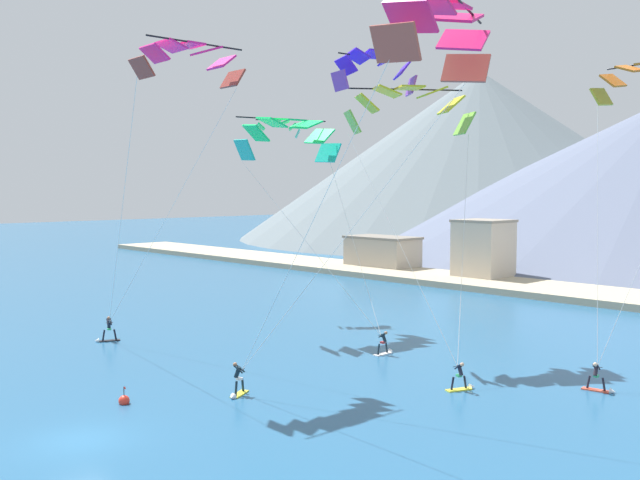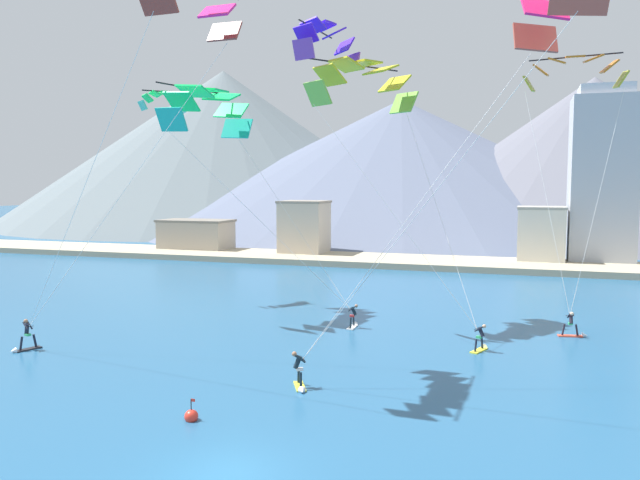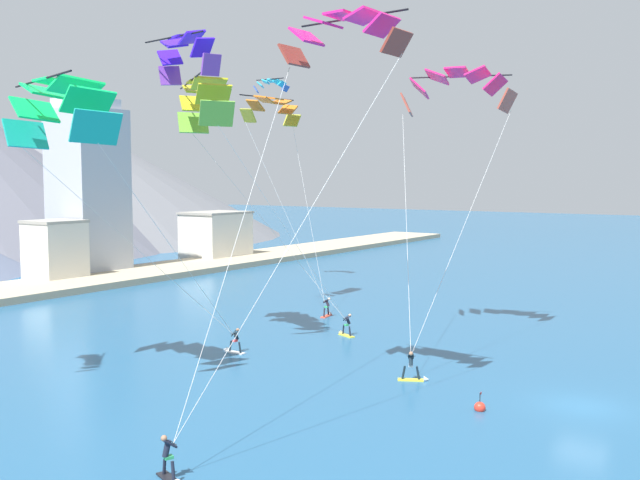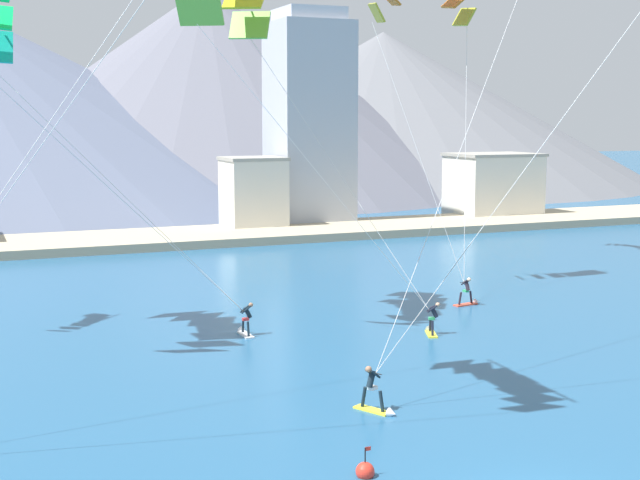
# 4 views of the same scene
# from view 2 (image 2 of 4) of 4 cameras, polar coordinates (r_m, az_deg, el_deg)

# --- Properties ---
(ground_plane) EXTENTS (400.00, 400.00, 0.00)m
(ground_plane) POSITION_cam_2_polar(r_m,az_deg,el_deg) (21.81, -8.75, -20.58)
(ground_plane) COLOR #23567F
(kitesurfer_near_lead) EXTENTS (1.01, 1.76, 1.66)m
(kitesurfer_near_lead) POSITION_cam_2_polar(r_m,az_deg,el_deg) (36.99, 14.53, -9.04)
(kitesurfer_near_lead) COLOR yellow
(kitesurfer_near_lead) RESTS_ON ground
(kitesurfer_near_trail) EXTENTS (1.15, 1.73, 1.79)m
(kitesurfer_near_trail) POSITION_cam_2_polar(r_m,az_deg,el_deg) (29.48, -1.89, -12.41)
(kitesurfer_near_trail) COLOR yellow
(kitesurfer_near_trail) RESTS_ON ground
(kitesurfer_mid_center) EXTENTS (1.78, 0.71, 1.68)m
(kitesurfer_mid_center) POSITION_cam_2_polar(r_m,az_deg,el_deg) (41.99, 22.21, -7.55)
(kitesurfer_mid_center) COLOR #E54C33
(kitesurfer_mid_center) RESTS_ON ground
(kitesurfer_far_left) EXTENTS (0.97, 1.77, 1.83)m
(kitesurfer_far_left) POSITION_cam_2_polar(r_m,az_deg,el_deg) (39.57, -25.41, -8.29)
(kitesurfer_far_left) COLOR black
(kitesurfer_far_left) RESTS_ON ground
(kitesurfer_far_right) EXTENTS (0.63, 1.74, 1.66)m
(kitesurfer_far_right) POSITION_cam_2_polar(r_m,az_deg,el_deg) (41.49, 3.08, -7.33)
(kitesurfer_far_right) COLOR white
(kitesurfer_far_right) RESTS_ON ground
(parafoil_kite_near_lead) EXTENTS (11.44, 9.82, 16.31)m
(parafoil_kite_near_lead) POSITION_cam_2_polar(r_m,az_deg,el_deg) (43.24, 4.00, 14.42)
(parafoil_kite_near_lead) COLOR #75BA39
(parafoil_kite_mid_center) EXTENTS (6.75, 6.52, 16.93)m
(parafoil_kite_mid_center) POSITION_cam_2_polar(r_m,az_deg,el_deg) (47.20, 22.25, 14.26)
(parafoil_kite_mid_center) COLOR #A8A429
(parafoil_kite_far_left) EXTENTS (12.10, 6.85, 17.77)m
(parafoil_kite_far_left) POSITION_cam_2_polar(r_m,az_deg,el_deg) (32.73, -11.52, 20.67)
(parafoil_kite_far_left) COLOR maroon
(parafoil_kite_far_right) EXTENTS (13.13, 8.70, 15.07)m
(parafoil_kite_far_right) POSITION_cam_2_polar(r_m,az_deg,el_deg) (46.48, -10.21, 11.98)
(parafoil_kite_far_right) COLOR #17AD99
(parafoil_kite_distant_high_outer) EXTENTS (3.24, 6.09, 2.91)m
(parafoil_kite_distant_high_outer) POSITION_cam_2_polar(r_m,az_deg,el_deg) (43.66, 0.51, 17.86)
(parafoil_kite_distant_high_outer) COLOR purple
(parafoil_kite_distant_low_drift) EXTENTS (3.19, 3.77, 1.65)m
(parafoil_kite_distant_low_drift) POSITION_cam_2_polar(r_m,az_deg,el_deg) (52.95, -14.06, 12.41)
(parafoil_kite_distant_low_drift) COLOR #45CAA9
(race_marker_buoy) EXTENTS (0.56, 0.56, 1.02)m
(race_marker_buoy) POSITION_cam_2_polar(r_m,az_deg,el_deg) (26.45, -11.68, -15.52)
(race_marker_buoy) COLOR red
(race_marker_buoy) RESTS_ON ground
(shoreline_strip) EXTENTS (180.00, 10.00, 0.70)m
(shoreline_strip) POSITION_cam_2_polar(r_m,az_deg,el_deg) (73.12, 10.83, -2.05)
(shoreline_strip) COLOR tan
(shoreline_strip) RESTS_ON ground
(shore_building_harbour_front) EXTENTS (9.64, 5.42, 4.56)m
(shore_building_harbour_front) POSITION_cam_2_polar(r_m,az_deg,el_deg) (86.29, -11.26, 0.33)
(shore_building_harbour_front) COLOR #A89E8E
(shore_building_harbour_front) RESTS_ON ground
(shore_building_promenade_mid) EXTENTS (5.72, 5.56, 7.27)m
(shore_building_promenade_mid) POSITION_cam_2_polar(r_m,az_deg,el_deg) (79.64, -1.44, 1.01)
(shore_building_promenade_mid) COLOR beige
(shore_building_promenade_mid) RESTS_ON ground
(shore_building_quay_east) EXTENTS (5.33, 5.18, 6.83)m
(shore_building_quay_east) POSITION_cam_2_polar(r_m,az_deg,el_deg) (75.89, 19.54, 0.33)
(shore_building_quay_east) COLOR silver
(shore_building_quay_east) RESTS_ON ground
(highrise_tower) EXTENTS (7.00, 7.00, 20.44)m
(highrise_tower) POSITION_cam_2_polar(r_m,az_deg,el_deg) (78.64, 24.37, 5.14)
(highrise_tower) COLOR #A8ADB7
(highrise_tower) RESTS_ON ground
(mountain_peak_west_ridge) EXTENTS (109.70, 109.70, 26.85)m
(mountain_peak_west_ridge) POSITION_cam_2_polar(r_m,az_deg,el_deg) (132.81, 7.35, 6.87)
(mountain_peak_west_ridge) COLOR slate
(mountain_peak_west_ridge) RESTS_ON ground
(mountain_peak_east_shoulder) EXTENTS (104.44, 104.44, 36.32)m
(mountain_peak_east_shoulder) POSITION_cam_2_polar(r_m,az_deg,el_deg) (154.09, -8.75, 8.38)
(mountain_peak_east_shoulder) COLOR slate
(mountain_peak_east_shoulder) RESTS_ON ground
(mountain_peak_far_spur) EXTENTS (82.97, 82.97, 28.98)m
(mountain_peak_far_spur) POSITION_cam_2_polar(r_m,az_deg,el_deg) (127.29, 23.63, 7.03)
(mountain_peak_far_spur) COLOR slate
(mountain_peak_far_spur) RESTS_ON ground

